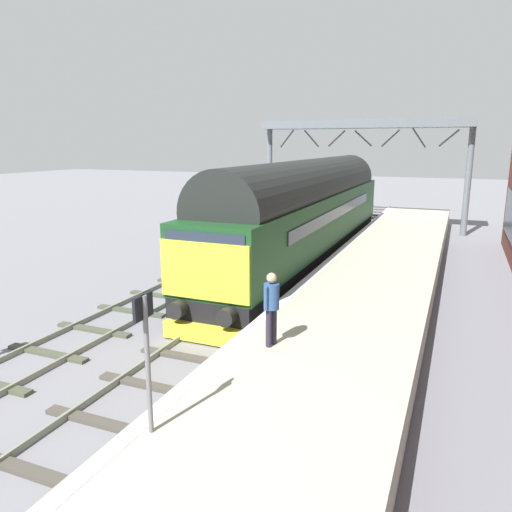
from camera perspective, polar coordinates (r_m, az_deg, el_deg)
The scene contains 8 objects.
ground_plane at distance 15.52m, azimuth -2.12°, elevation -7.18°, with size 140.00×140.00×0.00m, color slate.
track_main at distance 15.50m, azimuth -2.13°, elevation -6.98°, with size 2.50×60.00×0.15m.
track_adjacent_west at distance 17.13m, azimuth -12.59°, elevation -5.33°, with size 2.50×60.00×0.15m.
station_platform at distance 14.31m, azimuth 11.18°, elevation -7.07°, with size 4.00×44.00×1.01m.
diesel_locomotive at distance 21.63m, azimuth 5.95°, elevation 5.31°, with size 2.74×19.29×4.68m.
platform_number_sign at distance 7.54m, azimuth -12.67°, elevation -9.95°, with size 0.10×0.44×2.19m.
waiting_passenger at distance 10.63m, azimuth 1.81°, elevation -5.41°, with size 0.41×0.50×1.64m.
overhead_footbridge at distance 31.64m, azimuth 12.40°, elevation 14.06°, with size 12.71×2.00×6.74m.
Camera 1 is at (6.10, -13.23, 5.34)m, focal length 34.40 mm.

